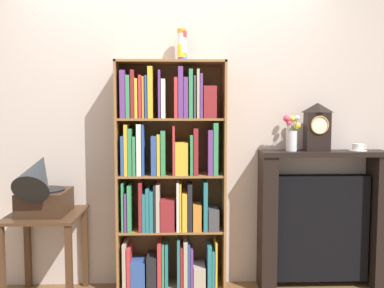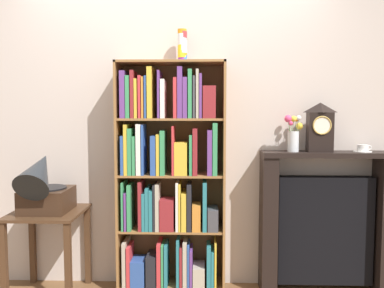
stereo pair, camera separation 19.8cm
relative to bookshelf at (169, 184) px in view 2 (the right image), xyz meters
name	(u,v)px [view 2 (the right image)]	position (x,y,z in m)	size (l,w,h in m)	color
wall_back	(190,127)	(0.16, 0.19, 0.45)	(4.69, 0.08, 2.63)	beige
bookshelf	(169,184)	(0.00, 0.00, 0.00)	(0.84, 0.29, 1.83)	olive
cup_stack	(182,46)	(0.10, 0.04, 1.09)	(0.07, 0.07, 0.25)	purple
side_table_left	(48,231)	(-0.93, -0.12, -0.35)	(0.53, 0.55, 0.67)	#472D1C
gramophone	(43,185)	(-0.93, -0.19, 0.02)	(0.34, 0.54, 0.54)	#382316
fireplace_mantel	(325,223)	(1.24, 0.05, -0.31)	(1.03, 0.25, 1.13)	black
mantel_clock	(320,127)	(1.18, 0.03, 0.45)	(0.19, 0.12, 0.38)	black
flower_vase	(293,134)	(0.97, 0.03, 0.40)	(0.16, 0.16, 0.29)	silver
teacup_with_saucer	(363,149)	(1.52, 0.03, 0.29)	(0.14, 0.14, 0.06)	white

